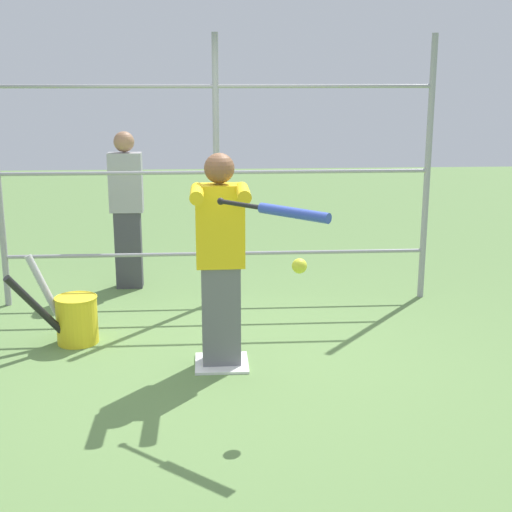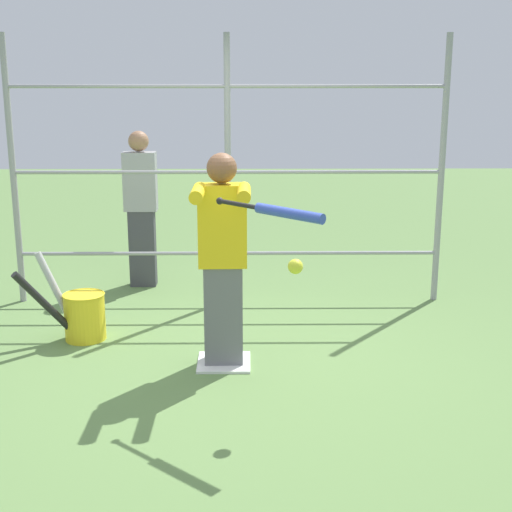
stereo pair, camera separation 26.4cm
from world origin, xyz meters
The scene contains 8 objects.
ground_plane centered at (0.00, 0.00, 0.00)m, with size 24.00×24.00×0.00m, color #608447.
home_plate centered at (0.00, 0.00, 0.01)m, with size 0.40×0.40×0.02m.
fence_backstop centered at (0.00, -1.60, 1.26)m, with size 4.08×0.06×2.51m.
batter centered at (0.00, 0.02, 0.86)m, with size 0.41×0.54×1.60m.
baseball_bat_swinging centered at (-0.38, 0.77, 1.32)m, with size 0.67×0.61×0.07m.
softball_in_flight centered at (-0.48, 0.78, 0.97)m, with size 0.10×0.10×0.10m.
bat_bucket centered at (1.19, -0.53, 0.22)m, with size 0.65×0.55×0.75m.
bystander_behind_fence centered at (0.91, -2.14, 0.83)m, with size 0.33×0.21×1.60m.
Camera 2 is at (-0.18, 5.06, 2.11)m, focal length 50.00 mm.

